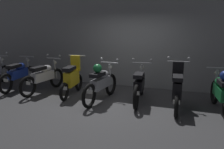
% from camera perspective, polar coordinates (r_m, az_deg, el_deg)
% --- Properties ---
extents(ground_plane, '(80.00, 80.00, 0.00)m').
position_cam_1_polar(ground_plane, '(6.52, 1.23, -7.05)').
color(ground_plane, '#424244').
extents(back_wall, '(17.29, 0.30, 3.11)m').
position_cam_1_polar(back_wall, '(8.17, 5.96, 7.95)').
color(back_wall, gray).
rests_on(back_wall, ground).
extents(motorbike_slot_1, '(0.56, 1.95, 1.03)m').
position_cam_1_polar(motorbike_slot_1, '(8.52, -21.56, 0.10)').
color(motorbike_slot_1, black).
rests_on(motorbike_slot_1, ground).
extents(motorbike_slot_2, '(0.59, 1.95, 1.15)m').
position_cam_1_polar(motorbike_slot_2, '(7.83, -16.13, -0.51)').
color(motorbike_slot_2, black).
rests_on(motorbike_slot_2, ground).
extents(motorbike_slot_3, '(0.56, 1.68, 1.18)m').
position_cam_1_polar(motorbike_slot_3, '(7.28, -9.55, -0.86)').
color(motorbike_slot_3, black).
rests_on(motorbike_slot_3, ground).
extents(motorbike_slot_4, '(0.59, 1.95, 1.15)m').
position_cam_1_polar(motorbike_slot_4, '(6.64, -2.66, -1.94)').
color(motorbike_slot_4, black).
rests_on(motorbike_slot_4, ground).
extents(motorbike_slot_5, '(0.59, 1.95, 1.15)m').
position_cam_1_polar(motorbike_slot_5, '(6.63, 6.61, -2.35)').
color(motorbike_slot_5, black).
rests_on(motorbike_slot_5, ground).
extents(motorbike_slot_6, '(0.59, 1.68, 1.29)m').
position_cam_1_polar(motorbike_slot_6, '(6.23, 15.36, -3.32)').
color(motorbike_slot_6, black).
rests_on(motorbike_slot_6, ground).
extents(motorbike_slot_7, '(0.56, 1.94, 1.08)m').
position_cam_1_polar(motorbike_slot_7, '(6.35, 24.79, -3.77)').
color(motorbike_slot_7, black).
rests_on(motorbike_slot_7, ground).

